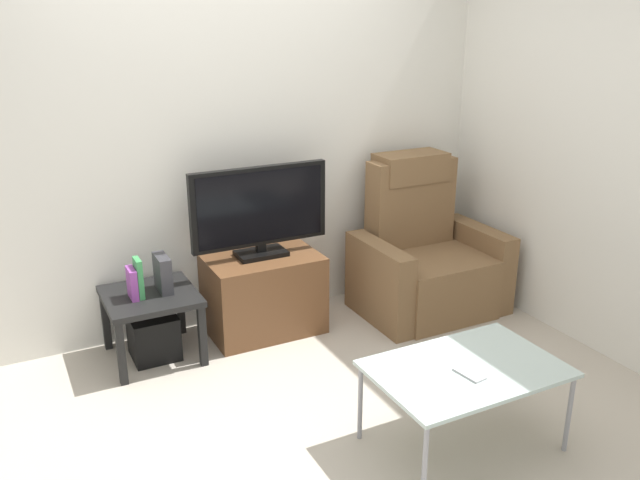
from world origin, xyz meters
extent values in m
plane|color=#B2A899|center=(0.00, 0.00, 0.00)|extent=(6.40, 6.40, 0.00)
cube|color=silver|center=(0.00, 1.13, 1.30)|extent=(6.40, 0.06, 2.60)
cube|color=silver|center=(1.88, 0.00, 1.30)|extent=(0.06, 4.48, 2.60)
cube|color=brown|center=(0.10, 0.83, 0.26)|extent=(0.73, 0.48, 0.52)
cube|color=black|center=(0.10, 0.60, 0.37)|extent=(0.67, 0.02, 0.02)
cube|color=black|center=(0.10, 0.65, 0.40)|extent=(0.34, 0.11, 0.04)
cube|color=black|center=(0.10, 0.85, 0.54)|extent=(0.32, 0.20, 0.03)
cube|color=black|center=(0.10, 0.85, 0.58)|extent=(0.06, 0.04, 0.05)
cube|color=black|center=(0.10, 0.85, 0.86)|extent=(0.91, 0.05, 0.51)
cube|color=black|center=(0.10, 0.82, 0.86)|extent=(0.83, 0.01, 0.46)
cube|color=brown|center=(1.27, 0.59, 0.21)|extent=(0.70, 0.72, 0.42)
cube|color=brown|center=(1.27, 0.86, 0.73)|extent=(0.64, 0.20, 0.62)
cube|color=brown|center=(1.27, 0.88, 0.98)|extent=(0.50, 0.26, 0.20)
cube|color=brown|center=(0.85, 0.59, 0.28)|extent=(0.14, 0.68, 0.56)
cube|color=brown|center=(1.69, 0.59, 0.28)|extent=(0.14, 0.68, 0.56)
cube|color=black|center=(-0.64, 0.80, 0.40)|extent=(0.54, 0.54, 0.04)
cube|color=black|center=(-0.88, 0.57, 0.19)|extent=(0.04, 0.04, 0.39)
cube|color=black|center=(-0.40, 0.57, 0.19)|extent=(0.04, 0.04, 0.39)
cube|color=black|center=(-0.88, 1.04, 0.19)|extent=(0.04, 0.04, 0.39)
cube|color=black|center=(-0.40, 1.04, 0.19)|extent=(0.04, 0.04, 0.39)
cube|color=black|center=(-0.64, 0.80, 0.14)|extent=(0.28, 0.28, 0.28)
cube|color=purple|center=(-0.74, 0.78, 0.52)|extent=(0.04, 0.14, 0.19)
cube|color=#388C4C|center=(-0.70, 0.78, 0.54)|extent=(0.03, 0.12, 0.24)
cube|color=#333338|center=(-0.55, 0.81, 0.53)|extent=(0.07, 0.20, 0.22)
cube|color=#B2C6C1|center=(0.49, -0.76, 0.42)|extent=(0.90, 0.60, 0.02)
cylinder|color=gray|center=(0.07, -1.03, 0.21)|extent=(0.02, 0.02, 0.41)
cylinder|color=gray|center=(0.91, -1.03, 0.21)|extent=(0.02, 0.02, 0.41)
cylinder|color=gray|center=(0.07, -0.49, 0.21)|extent=(0.02, 0.02, 0.41)
cylinder|color=gray|center=(0.91, -0.49, 0.21)|extent=(0.02, 0.02, 0.41)
cube|color=#B7B7BC|center=(0.45, -0.82, 0.44)|extent=(0.09, 0.16, 0.01)
camera|label=1|loc=(-1.39, -2.90, 2.04)|focal=37.22mm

